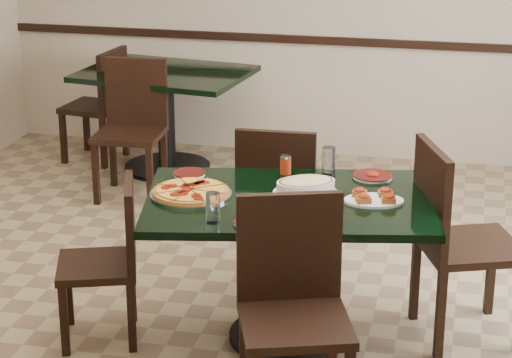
% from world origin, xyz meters
% --- Properties ---
extents(floor, '(5.50, 5.50, 0.00)m').
position_xyz_m(floor, '(0.00, 0.00, 0.00)').
color(floor, olive).
rests_on(floor, ground).
extents(room_shell, '(5.50, 5.50, 5.50)m').
position_xyz_m(room_shell, '(1.02, 1.73, 1.17)').
color(room_shell, silver).
rests_on(room_shell, floor).
extents(main_table, '(1.51, 1.12, 0.75)m').
position_xyz_m(main_table, '(0.30, -0.25, 0.57)').
color(main_table, black).
rests_on(main_table, floor).
extents(back_table, '(1.29, 1.01, 0.75)m').
position_xyz_m(back_table, '(-1.08, 2.13, 0.52)').
color(back_table, black).
rests_on(back_table, floor).
extents(chair_far, '(0.44, 0.44, 0.92)m').
position_xyz_m(chair_far, '(0.12, 0.37, 0.52)').
color(chair_far, black).
rests_on(chair_far, floor).
extents(chair_near, '(0.57, 0.57, 0.97)m').
position_xyz_m(chair_near, '(0.44, -0.88, 0.55)').
color(chair_near, black).
rests_on(chair_near, floor).
extents(chair_right, '(0.60, 0.60, 1.00)m').
position_xyz_m(chair_right, '(1.07, -0.05, 0.57)').
color(chair_right, black).
rests_on(chair_right, floor).
extents(chair_left, '(0.49, 0.49, 0.82)m').
position_xyz_m(chair_left, '(-0.55, -0.42, 0.45)').
color(chair_left, black).
rests_on(chair_left, floor).
extents(back_chair_near, '(0.46, 0.46, 0.93)m').
position_xyz_m(back_chair_near, '(-1.15, 1.60, 0.52)').
color(back_chair_near, black).
rests_on(back_chair_near, floor).
extents(back_chair_left, '(0.46, 0.46, 0.87)m').
position_xyz_m(back_chair_left, '(-1.61, 2.22, 0.48)').
color(back_chair_left, black).
rests_on(back_chair_left, floor).
extents(pepperoni_pizza, '(0.40, 0.40, 0.04)m').
position_xyz_m(pepperoni_pizza, '(-0.17, -0.31, 0.77)').
color(pepperoni_pizza, '#ABABB1').
rests_on(pepperoni_pizza, main_table).
extents(lasagna_casserole, '(0.34, 0.32, 0.09)m').
position_xyz_m(lasagna_casserole, '(0.37, -0.19, 0.80)').
color(lasagna_casserole, white).
rests_on(lasagna_casserole, main_table).
extents(bread_basket, '(0.23, 0.16, 0.10)m').
position_xyz_m(bread_basket, '(0.47, -0.47, 0.79)').
color(bread_basket, brown).
rests_on(bread_basket, main_table).
extents(bruschetta_platter, '(0.31, 0.24, 0.05)m').
position_xyz_m(bruschetta_platter, '(0.70, -0.22, 0.77)').
color(bruschetta_platter, white).
rests_on(bruschetta_platter, main_table).
extents(side_plate_near, '(0.19, 0.19, 0.02)m').
position_xyz_m(side_plate_near, '(0.21, -0.60, 0.76)').
color(side_plate_near, white).
rests_on(side_plate_near, main_table).
extents(side_plate_far_r, '(0.20, 0.20, 0.03)m').
position_xyz_m(side_plate_far_r, '(0.65, 0.14, 0.76)').
color(side_plate_far_r, white).
rests_on(side_plate_far_r, main_table).
extents(side_plate_far_l, '(0.17, 0.17, 0.02)m').
position_xyz_m(side_plate_far_l, '(-0.26, -0.03, 0.76)').
color(side_plate_far_l, white).
rests_on(side_plate_far_l, main_table).
extents(napkin_setting, '(0.18, 0.18, 0.01)m').
position_xyz_m(napkin_setting, '(0.25, -0.62, 0.75)').
color(napkin_setting, white).
rests_on(napkin_setting, main_table).
extents(water_glass_a, '(0.07, 0.07, 0.15)m').
position_xyz_m(water_glass_a, '(0.43, 0.13, 0.82)').
color(water_glass_a, silver).
rests_on(water_glass_a, main_table).
extents(water_glass_b, '(0.07, 0.07, 0.14)m').
position_xyz_m(water_glass_b, '(0.02, -0.63, 0.82)').
color(water_glass_b, silver).
rests_on(water_glass_b, main_table).
extents(pepper_shaker, '(0.06, 0.06, 0.10)m').
position_xyz_m(pepper_shaker, '(0.21, 0.09, 0.80)').
color(pepper_shaker, '#AA2812').
rests_on(pepper_shaker, main_table).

